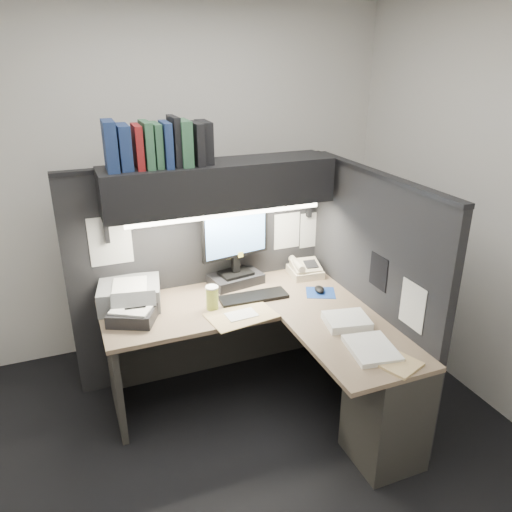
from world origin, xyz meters
The scene contains 23 objects.
floor centered at (0.00, 0.00, 0.00)m, with size 3.50×3.50×0.00m, color black.
wall_back centered at (0.00, 1.50, 1.35)m, with size 3.50×0.04×2.70m, color silver.
wall_front centered at (0.00, -1.50, 1.35)m, with size 3.50×0.04×2.70m, color silver.
wall_right centered at (1.75, 0.00, 1.35)m, with size 0.04×3.00×2.70m, color silver.
partition_back centered at (0.03, 0.93, 0.80)m, with size 1.90×0.06×1.60m, color black.
partition_right centered at (0.98, 0.18, 0.80)m, with size 0.06×1.50×1.60m, color black.
desk centered at (0.43, 0.00, 0.44)m, with size 1.70×1.53×0.73m.
overhead_shelf centered at (0.12, 0.75, 1.50)m, with size 1.55×0.34×0.30m, color black.
task_light_tube centered at (0.12, 0.61, 1.33)m, with size 0.04×0.04×1.32m, color white.
monitor centered at (0.25, 0.80, 0.95)m, with size 0.52×0.29×0.56m.
keyboard centered at (0.28, 0.52, 0.74)m, with size 0.47×0.16×0.02m, color black.
mousepad centered at (0.75, 0.43, 0.73)m, with size 0.20×0.18×0.00m, color navy.
mouse centered at (0.75, 0.44, 0.75)m, with size 0.07×0.11×0.04m, color black.
telephone centered at (0.79, 0.74, 0.78)m, with size 0.23×0.24×0.09m, color beige.
coffee_cup centered at (-0.03, 0.49, 0.81)m, with size 0.08×0.08×0.15m, color #BECC51.
printer centered at (-0.53, 0.74, 0.81)m, with size 0.40×0.34×0.16m, color gray.
notebook_stack centered at (-0.55, 0.51, 0.77)m, with size 0.28×0.23×0.08m, color black.
open_folder centered at (0.11, 0.32, 0.73)m, with size 0.43×0.28×0.01m, color tan.
paper_stack_a centered at (0.69, -0.03, 0.76)m, with size 0.27×0.22×0.05m, color white.
paper_stack_b centered at (0.66, -0.34, 0.75)m, with size 0.25×0.31×0.03m, color white.
manila_stack centered at (0.71, -0.48, 0.74)m, with size 0.20×0.26×0.01m, color tan.
binder_row centered at (-0.25, 0.75, 1.79)m, with size 0.66×0.26×0.30m.
pinned_papers centered at (0.42, 0.56, 1.05)m, with size 1.76×1.31×0.51m.
Camera 1 is at (-0.85, -2.35, 2.31)m, focal length 35.00 mm.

